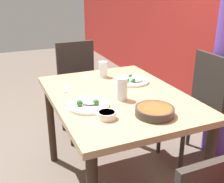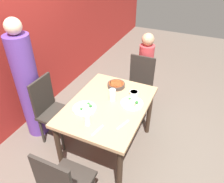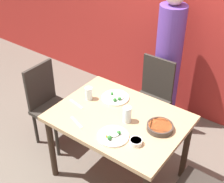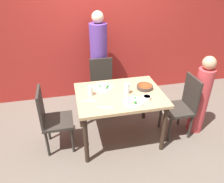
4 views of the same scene
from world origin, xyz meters
name	(u,v)px [view 4 (image 4 of 4)]	position (x,y,z in m)	size (l,w,h in m)	color
ground_plane	(119,137)	(0.00, 0.00, 0.00)	(10.00, 10.00, 0.00)	#60564C
wall_back	(100,25)	(0.00, 1.42, 1.35)	(10.00, 0.06, 2.70)	#A82823
dining_table	(120,100)	(0.00, 0.00, 0.66)	(1.17, 0.87, 0.76)	tan
chair_adult_spot	(103,85)	(-0.10, 0.78, 0.50)	(0.40, 0.40, 0.93)	#2D2823
chair_child_spot	(182,105)	(0.93, -0.08, 0.50)	(0.40, 0.40, 0.93)	#2D2823
chair_empty_left	(52,118)	(-0.93, 0.01, 0.50)	(0.40, 0.40, 0.93)	#2D2823
person_adult	(99,63)	(-0.10, 1.09, 0.77)	(0.30, 0.30, 1.65)	#5B3893
person_child	(201,98)	(1.21, -0.08, 0.58)	(0.23, 0.23, 1.22)	#C63D42
bowl_curry	(145,87)	(0.38, 0.06, 0.79)	(0.22, 0.22, 0.05)	#3D332D
plate_rice_adult	(104,87)	(-0.18, 0.20, 0.77)	(0.26, 0.26, 0.05)	white
plate_rice_child	(133,101)	(0.11, -0.25, 0.77)	(0.26, 0.26, 0.06)	white
bowl_rice_small	(147,97)	(0.31, -0.20, 0.78)	(0.10, 0.10, 0.04)	white
glass_water_tall	(90,91)	(-0.39, 0.05, 0.82)	(0.07, 0.07, 0.13)	silver
glass_water_short	(127,89)	(0.09, -0.01, 0.83)	(0.07, 0.07, 0.15)	silver
fork_steel	(106,108)	(-0.25, -0.29, 0.76)	(0.18, 0.08, 0.01)	silver
spoon_steel	(89,101)	(-0.43, -0.09, 0.76)	(0.18, 0.05, 0.01)	silver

